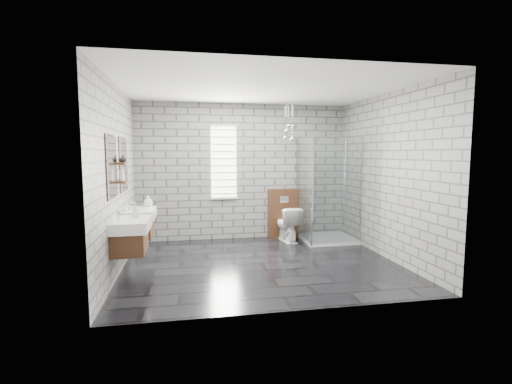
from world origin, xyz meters
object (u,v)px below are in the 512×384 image
object	(u,v)px
toilet	(287,224)
cistern_panel	(283,213)
vanity_left	(128,226)
vanity_right	(137,215)
shower_enclosure	(325,216)

from	to	relation	value
toilet	cistern_panel	bearing A→B (deg)	-97.06
vanity_left	toilet	bearing A→B (deg)	34.43
vanity_right	vanity_left	bearing A→B (deg)	-90.00
vanity_left	cistern_panel	xyz separation A→B (m)	(2.71, 2.19, -0.26)
toilet	vanity_left	bearing A→B (deg)	27.38
vanity_right	shower_enclosure	xyz separation A→B (m)	(3.41, 0.75, -0.25)
vanity_right	cistern_panel	xyz separation A→B (m)	(2.71, 1.26, -0.26)
shower_enclosure	toilet	distance (m)	0.74
cistern_panel	toilet	bearing A→B (deg)	-90.00
vanity_left	shower_enclosure	bearing A→B (deg)	26.10
shower_enclosure	toilet	world-z (taller)	shower_enclosure
vanity_left	vanity_right	size ratio (longest dim) A/B	1.00
vanity_left	shower_enclosure	world-z (taller)	shower_enclosure
vanity_right	cistern_panel	distance (m)	3.00
vanity_right	shower_enclosure	distance (m)	3.50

